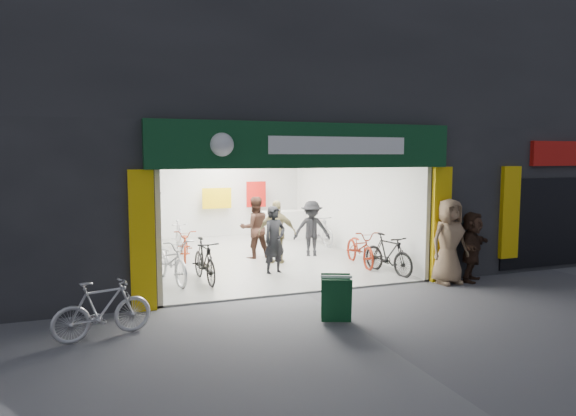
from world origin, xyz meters
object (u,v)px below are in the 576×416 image
bike_left_front (171,260)px  pedestrian_near (449,241)px  parked_bike (102,309)px  bike_right_front (388,254)px  sandwich_board (336,297)px

bike_left_front → pedestrian_near: size_ratio=1.03×
bike_left_front → parked_bike: (-1.47, -3.20, -0.05)m
bike_right_front → sandwich_board: bearing=-145.9°
parked_bike → sandwich_board: 3.80m
parked_bike → pedestrian_near: 7.36m
parked_bike → bike_left_front: bearing=-40.1°
bike_right_front → bike_left_front: bearing=157.3°
parked_bike → sandwich_board: bearing=-113.9°
parked_bike → sandwich_board: (3.76, -0.56, -0.03)m
bike_right_front → pedestrian_near: (0.80, -1.22, 0.46)m
bike_left_front → sandwich_board: bearing=-70.7°
bike_right_front → parked_bike: 6.84m
bike_right_front → sandwich_board: size_ratio=2.07×
pedestrian_near → parked_bike: bearing=-175.3°
bike_left_front → sandwich_board: (2.29, -3.76, -0.08)m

